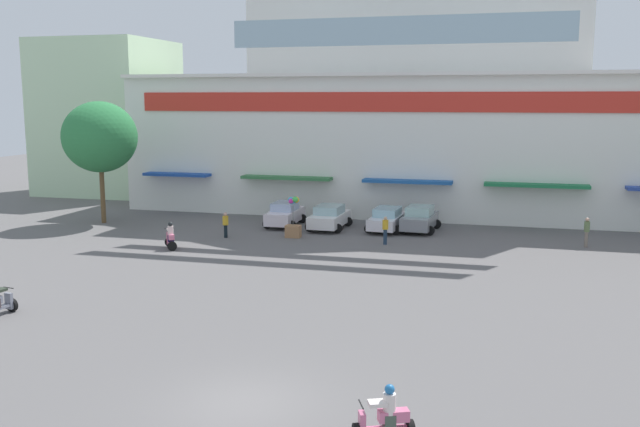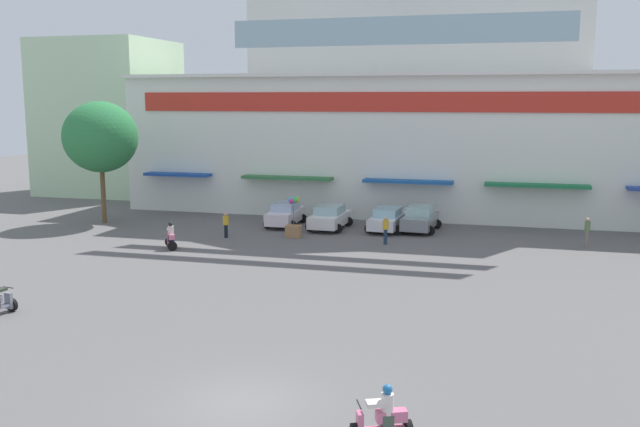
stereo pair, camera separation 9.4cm
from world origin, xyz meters
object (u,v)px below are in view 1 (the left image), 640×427
(parked_car_2, at_px, (387,219))
(pedestrian_0, at_px, (225,223))
(parked_car_0, at_px, (285,214))
(parked_car_3, at_px, (420,219))
(balloon_vendor_cart, at_px, (293,220))
(plaza_tree_0, at_px, (100,137))
(scooter_rider_3, at_px, (385,419))
(pedestrian_1, at_px, (587,230))
(pedestrian_2, at_px, (385,229))
(scooter_rider_1, at_px, (171,237))
(parked_car_1, at_px, (329,217))

(parked_car_2, relative_size, pedestrian_0, 2.80)
(parked_car_0, relative_size, parked_car_3, 1.04)
(balloon_vendor_cart, bearing_deg, parked_car_0, 115.02)
(plaza_tree_0, relative_size, balloon_vendor_cart, 3.22)
(scooter_rider_3, bearing_deg, balloon_vendor_cart, 112.16)
(pedestrian_1, relative_size, pedestrian_2, 1.04)
(scooter_rider_1, xyz_separation_m, scooter_rider_3, (15.40, -19.05, -0.04))
(pedestrian_1, height_order, pedestrian_2, pedestrian_1)
(parked_car_2, relative_size, parked_car_3, 1.08)
(parked_car_2, xyz_separation_m, parked_car_3, (2.01, 0.29, 0.06))
(plaza_tree_0, height_order, pedestrian_0, plaza_tree_0)
(plaza_tree_0, relative_size, parked_car_0, 1.95)
(pedestrian_2, bearing_deg, plaza_tree_0, 173.67)
(pedestrian_2, bearing_deg, parked_car_1, 137.93)
(pedestrian_0, bearing_deg, parked_car_0, 64.75)
(parked_car_2, bearing_deg, pedestrian_1, -10.35)
(plaza_tree_0, height_order, scooter_rider_3, plaza_tree_0)
(pedestrian_2, bearing_deg, parked_car_3, 73.21)
(plaza_tree_0, relative_size, parked_car_1, 1.93)
(parked_car_3, distance_m, balloon_vendor_cart, 8.16)
(pedestrian_0, distance_m, balloon_vendor_cart, 4.09)
(plaza_tree_0, relative_size, parked_car_2, 1.88)
(plaza_tree_0, bearing_deg, balloon_vendor_cart, -6.53)
(parked_car_1, xyz_separation_m, parked_car_2, (3.69, 0.42, -0.03))
(plaza_tree_0, xyz_separation_m, parked_car_3, (21.00, 2.43, -4.97))
(parked_car_3, bearing_deg, parked_car_1, -172.87)
(parked_car_1, bearing_deg, parked_car_2, 6.54)
(scooter_rider_1, height_order, pedestrian_0, pedestrian_0)
(pedestrian_2, bearing_deg, parked_car_0, 150.29)
(scooter_rider_3, bearing_deg, pedestrian_0, 120.93)
(scooter_rider_1, bearing_deg, plaza_tree_0, 141.93)
(plaza_tree_0, distance_m, parked_car_2, 19.76)
(plaza_tree_0, xyz_separation_m, balloon_vendor_cart, (13.91, -1.59, -4.67))
(scooter_rider_3, relative_size, pedestrian_1, 0.93)
(scooter_rider_3, height_order, pedestrian_1, pedestrian_1)
(parked_car_1, xyz_separation_m, balloon_vendor_cart, (-1.40, -3.31, 0.33))
(parked_car_2, bearing_deg, parked_car_0, -179.25)
(parked_car_2, xyz_separation_m, scooter_rider_1, (-10.74, -8.60, -0.10))
(parked_car_2, xyz_separation_m, pedestrian_2, (0.62, -4.31, 0.19))
(scooter_rider_1, distance_m, pedestrian_2, 12.15)
(plaza_tree_0, xyz_separation_m, pedestrian_2, (19.61, -2.18, -4.84))
(plaza_tree_0, xyz_separation_m, scooter_rider_1, (8.25, -6.46, -5.12))
(parked_car_0, height_order, parked_car_1, parked_car_0)
(plaza_tree_0, height_order, balloon_vendor_cart, plaza_tree_0)
(plaza_tree_0, distance_m, scooter_rider_1, 11.66)
(pedestrian_0, bearing_deg, parked_car_3, 24.89)
(parked_car_1, height_order, pedestrian_1, pedestrian_1)
(pedestrian_0, bearing_deg, balloon_vendor_cart, 15.60)
(parked_car_0, bearing_deg, parked_car_1, -6.17)
(pedestrian_1, bearing_deg, scooter_rider_1, -163.94)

